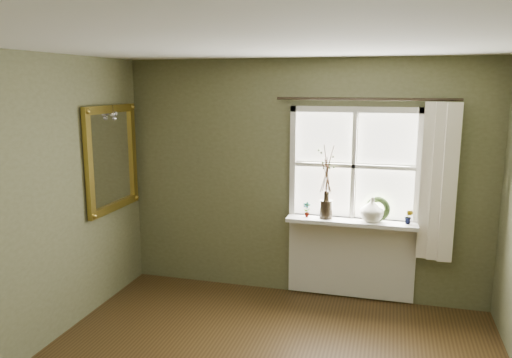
{
  "coord_description": "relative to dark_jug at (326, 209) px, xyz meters",
  "views": [
    {
      "loc": [
        0.92,
        -3.04,
        2.34
      ],
      "look_at": [
        -0.33,
        1.55,
        1.42
      ],
      "focal_mm": 35.0,
      "sensor_mm": 36.0,
      "label": 1
    }
  ],
  "objects": [
    {
      "name": "wreath",
      "position": [
        0.53,
        0.04,
        0.0
      ],
      "size": [
        0.27,
        0.15,
        0.27
      ],
      "primitive_type": "torus",
      "rotation": [
        1.36,
        0.0,
        -0.12
      ],
      "color": "#2E411D",
      "rests_on": "window_sill"
    },
    {
      "name": "ceiling",
      "position": [
        -0.28,
        -2.12,
        1.58
      ],
      "size": [
        4.5,
        4.5,
        0.0
      ],
      "primitive_type": "plane",
      "color": "silver",
      "rests_on": "ground"
    },
    {
      "name": "dark_jug",
      "position": [
        0.0,
        0.0,
        0.0
      ],
      "size": [
        0.14,
        0.14,
        0.2
      ],
      "primitive_type": "cylinder",
      "rotation": [
        0.0,
        0.0,
        -0.07
      ],
      "color": "black",
      "rests_on": "window_sill"
    },
    {
      "name": "curtain",
      "position": [
        1.11,
        0.01,
        0.35
      ],
      "size": [
        0.36,
        0.12,
        1.59
      ],
      "primitive_type": "cube",
      "color": "#F0E4D0",
      "rests_on": "wall_back"
    },
    {
      "name": "gilt_mirror",
      "position": [
        -2.25,
        -0.47,
        0.53
      ],
      "size": [
        0.1,
        0.95,
        1.13
      ],
      "color": "white",
      "rests_on": "wall_left"
    },
    {
      "name": "wall_back",
      "position": [
        -0.28,
        0.18,
        0.28
      ],
      "size": [
        4.0,
        0.1,
        2.6
      ],
      "primitive_type": "cube",
      "color": "brown",
      "rests_on": "ground"
    },
    {
      "name": "curtain_rod",
      "position": [
        0.37,
        0.05,
        1.16
      ],
      "size": [
        1.84,
        0.03,
        0.03
      ],
      "primitive_type": "cylinder",
      "rotation": [
        0.0,
        1.57,
        0.0
      ],
      "color": "black",
      "rests_on": "wall_back"
    },
    {
      "name": "window_apron",
      "position": [
        0.27,
        0.11,
        -0.56
      ],
      "size": [
        1.36,
        0.04,
        0.88
      ],
      "primitive_type": "cube",
      "color": "silver",
      "rests_on": "ground"
    },
    {
      "name": "window_frame",
      "position": [
        0.27,
        0.11,
        0.46
      ],
      "size": [
        1.36,
        0.06,
        1.24
      ],
      "color": "silver",
      "rests_on": "wall_back"
    },
    {
      "name": "window_sill",
      "position": [
        0.27,
        0.0,
        -0.12
      ],
      "size": [
        1.36,
        0.26,
        0.04
      ],
      "primitive_type": "cube",
      "color": "silver",
      "rests_on": "wall_back"
    },
    {
      "name": "cream_vase",
      "position": [
        0.48,
        0.0,
        0.03
      ],
      "size": [
        0.31,
        0.31,
        0.26
      ],
      "primitive_type": "imported",
      "rotation": [
        0.0,
        0.0,
        -0.33
      ],
      "color": "silver",
      "rests_on": "window_sill"
    },
    {
      "name": "potted_plant_right",
      "position": [
        0.85,
        0.0,
        -0.02
      ],
      "size": [
        0.11,
        0.1,
        0.16
      ],
      "primitive_type": "imported",
      "rotation": [
        0.0,
        0.0,
        -0.4
      ],
      "color": "#2E411D",
      "rests_on": "window_sill"
    },
    {
      "name": "potted_plant_left",
      "position": [
        -0.21,
        0.0,
        -0.02
      ],
      "size": [
        0.09,
        0.07,
        0.17
      ],
      "primitive_type": "imported",
      "rotation": [
        0.0,
        0.0,
        -0.09
      ],
      "color": "#2E411D",
      "rests_on": "window_sill"
    }
  ]
}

